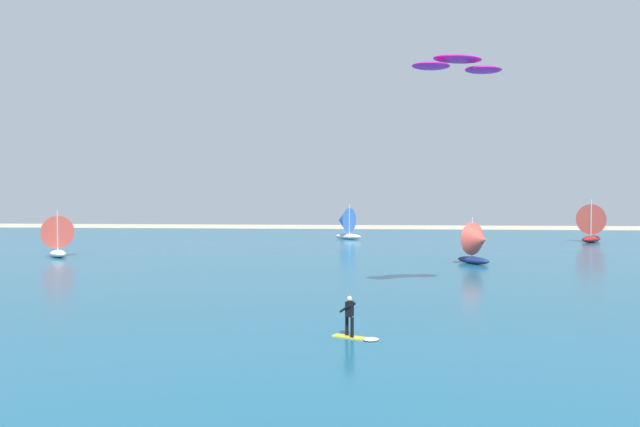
# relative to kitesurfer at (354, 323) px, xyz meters

# --- Properties ---
(ocean) EXTENTS (160.00, 90.00, 0.10)m
(ocean) POSITION_rel_kitesurfer_xyz_m (-2.10, 31.76, -0.65)
(ocean) COLOR #1E607F
(ocean) RESTS_ON ground
(kitesurfer) EXTENTS (2.01, 1.35, 1.67)m
(kitesurfer) POSITION_rel_kitesurfer_xyz_m (0.00, 0.00, 0.00)
(kitesurfer) COLOR yellow
(kitesurfer) RESTS_ON ocean
(kite) EXTENTS (5.57, 3.69, 0.81)m
(kite) POSITION_rel_kitesurfer_xyz_m (5.32, 9.64, 12.14)
(kite) COLOR #B21999
(sailboat_heeled_over) EXTENTS (4.37, 4.53, 5.06)m
(sailboat_heeled_over) POSITION_rel_kitesurfer_xyz_m (27.09, 51.91, 1.72)
(sailboat_heeled_over) COLOR maroon
(sailboat_heeled_over) RESTS_ON ocean
(sailboat_mid_left) EXTENTS (4.00, 3.62, 4.45)m
(sailboat_mid_left) POSITION_rel_kitesurfer_xyz_m (-2.56, 54.55, 1.44)
(sailboat_mid_left) COLOR silver
(sailboat_mid_left) RESTS_ON ocean
(sailboat_leading) EXTENTS (3.30, 3.44, 3.84)m
(sailboat_leading) POSITION_rel_kitesurfer_xyz_m (9.38, 26.90, 1.15)
(sailboat_leading) COLOR navy
(sailboat_leading) RESTS_ON ocean
(sailboat_outermost) EXTENTS (3.69, 3.75, 4.22)m
(sailboat_outermost) POSITION_rel_kitesurfer_xyz_m (-28.03, 30.29, 1.33)
(sailboat_outermost) COLOR white
(sailboat_outermost) RESTS_ON ocean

